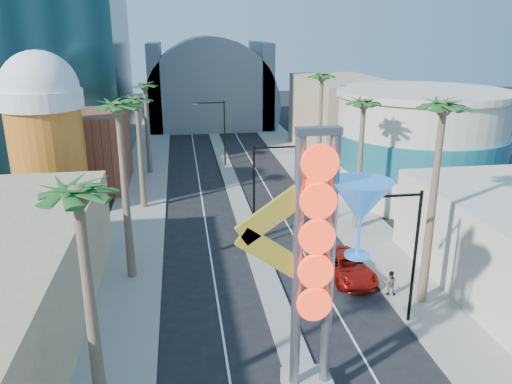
# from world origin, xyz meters

# --- Properties ---
(sidewalk_west) EXTENTS (5.00, 100.00, 0.15)m
(sidewalk_west) POSITION_xyz_m (-9.50, 35.00, 0.07)
(sidewalk_west) COLOR gray
(sidewalk_west) RESTS_ON ground
(sidewalk_east) EXTENTS (5.00, 100.00, 0.15)m
(sidewalk_east) POSITION_xyz_m (9.50, 35.00, 0.07)
(sidewalk_east) COLOR gray
(sidewalk_east) RESTS_ON ground
(median) EXTENTS (1.60, 84.00, 0.15)m
(median) POSITION_xyz_m (0.00, 38.00, 0.07)
(median) COLOR gray
(median) RESTS_ON ground
(brick_filler_west) EXTENTS (10.00, 10.00, 8.00)m
(brick_filler_west) POSITION_xyz_m (-16.00, 38.00, 4.00)
(brick_filler_west) COLOR brown
(brick_filler_west) RESTS_ON ground
(filler_east) EXTENTS (10.00, 20.00, 10.00)m
(filler_east) POSITION_xyz_m (16.00, 48.00, 5.00)
(filler_east) COLOR #9B8564
(filler_east) RESTS_ON ground
(beer_mug) EXTENTS (7.00, 7.00, 14.50)m
(beer_mug) POSITION_xyz_m (-17.00, 30.00, 7.84)
(beer_mug) COLOR #BA4D18
(beer_mug) RESTS_ON ground
(turquoise_building) EXTENTS (16.60, 16.60, 10.60)m
(turquoise_building) POSITION_xyz_m (18.00, 30.00, 5.25)
(turquoise_building) COLOR beige
(turquoise_building) RESTS_ON ground
(canopy) EXTENTS (22.00, 16.00, 22.00)m
(canopy) POSITION_xyz_m (0.00, 72.00, 4.31)
(canopy) COLOR slate
(canopy) RESTS_ON ground
(neon_sign) EXTENTS (6.53, 2.60, 12.55)m
(neon_sign) POSITION_xyz_m (0.82, 2.96, 7.31)
(neon_sign) COLOR gray
(neon_sign) RESTS_ON ground
(streetlight_0) EXTENTS (3.79, 0.25, 8.00)m
(streetlight_0) POSITION_xyz_m (0.55, 20.00, 4.88)
(streetlight_0) COLOR black
(streetlight_0) RESTS_ON ground
(streetlight_1) EXTENTS (3.79, 0.25, 8.00)m
(streetlight_1) POSITION_xyz_m (-0.55, 44.00, 4.88)
(streetlight_1) COLOR black
(streetlight_1) RESTS_ON ground
(streetlight_2) EXTENTS (3.45, 0.25, 8.00)m
(streetlight_2) POSITION_xyz_m (6.72, 8.00, 4.83)
(streetlight_2) COLOR black
(streetlight_2) RESTS_ON ground
(palm_0) EXTENTS (2.40, 2.40, 11.70)m
(palm_0) POSITION_xyz_m (-9.00, 2.00, 9.93)
(palm_0) COLOR brown
(palm_0) RESTS_ON ground
(palm_1) EXTENTS (2.40, 2.40, 12.70)m
(palm_1) POSITION_xyz_m (-9.00, 16.00, 10.82)
(palm_1) COLOR brown
(palm_1) RESTS_ON ground
(palm_2) EXTENTS (2.40, 2.40, 11.20)m
(palm_2) POSITION_xyz_m (-9.00, 30.00, 9.48)
(palm_2) COLOR brown
(palm_2) RESTS_ON ground
(palm_3) EXTENTS (2.40, 2.40, 11.20)m
(palm_3) POSITION_xyz_m (-9.00, 42.00, 9.48)
(palm_3) COLOR brown
(palm_3) RESTS_ON ground
(palm_5) EXTENTS (2.40, 2.40, 13.20)m
(palm_5) POSITION_xyz_m (9.00, 10.00, 11.27)
(palm_5) COLOR brown
(palm_5) RESTS_ON ground
(palm_6) EXTENTS (2.40, 2.40, 11.70)m
(palm_6) POSITION_xyz_m (9.00, 22.00, 9.93)
(palm_6) COLOR brown
(palm_6) RESTS_ON ground
(palm_7) EXTENTS (2.40, 2.40, 12.70)m
(palm_7) POSITION_xyz_m (9.00, 34.00, 10.82)
(palm_7) COLOR brown
(palm_7) RESTS_ON ground
(red_pickup) EXTENTS (3.11, 5.92, 1.59)m
(red_pickup) POSITION_xyz_m (5.46, 13.84, 0.79)
(red_pickup) COLOR #96100B
(red_pickup) RESTS_ON ground
(pedestrian_b) EXTENTS (0.93, 0.82, 1.61)m
(pedestrian_b) POSITION_xyz_m (7.30, 10.97, 0.96)
(pedestrian_b) COLOR gray
(pedestrian_b) RESTS_ON sidewalk_east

